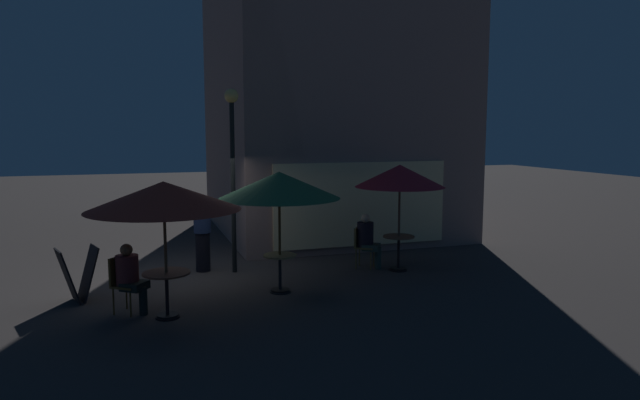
# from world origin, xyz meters

# --- Properties ---
(ground_plane) EXTENTS (60.00, 60.00, 0.00)m
(ground_plane) POSITION_xyz_m (0.00, 0.00, 0.00)
(ground_plane) COLOR #373231
(cafe_building) EXTENTS (6.51, 7.55, 9.57)m
(cafe_building) POSITION_xyz_m (3.33, 3.77, 4.78)
(cafe_building) COLOR gray
(cafe_building) RESTS_ON ground
(street_lamp_near_corner) EXTENTS (0.30, 0.30, 3.97)m
(street_lamp_near_corner) POSITION_xyz_m (0.83, 0.38, 2.69)
(street_lamp_near_corner) COLOR black
(street_lamp_near_corner) RESTS_ON ground
(menu_sandwich_board) EXTENTS (0.80, 0.73, 0.98)m
(menu_sandwich_board) POSITION_xyz_m (-2.23, -0.90, 0.51)
(menu_sandwich_board) COLOR black
(menu_sandwich_board) RESTS_ON ground
(cafe_table_0) EXTENTS (0.64, 0.64, 0.74)m
(cafe_table_0) POSITION_xyz_m (1.40, -1.45, 0.50)
(cafe_table_0) COLOR black
(cafe_table_0) RESTS_ON ground
(cafe_table_1) EXTENTS (0.69, 0.69, 0.78)m
(cafe_table_1) POSITION_xyz_m (4.31, -0.62, 0.55)
(cafe_table_1) COLOR black
(cafe_table_1) RESTS_ON ground
(cafe_table_2) EXTENTS (0.78, 0.78, 0.78)m
(cafe_table_2) POSITION_xyz_m (-0.75, -2.32, 0.58)
(cafe_table_2) COLOR black
(cafe_table_2) RESTS_ON ground
(patio_umbrella_0) EXTENTS (2.31, 2.31, 2.33)m
(patio_umbrella_0) POSITION_xyz_m (1.40, -1.45, 2.07)
(patio_umbrella_0) COLOR black
(patio_umbrella_0) RESTS_ON ground
(patio_umbrella_1) EXTENTS (1.97, 1.97, 2.35)m
(patio_umbrella_1) POSITION_xyz_m (4.31, -0.62, 2.10)
(patio_umbrella_1) COLOR black
(patio_umbrella_1) RESTS_ON ground
(patio_umbrella_2) EXTENTS (2.51, 2.51, 2.28)m
(patio_umbrella_2) POSITION_xyz_m (-0.75, -2.32, 2.04)
(patio_umbrella_2) COLOR black
(patio_umbrella_2) RESTS_ON ground
(cafe_chair_0) EXTENTS (0.59, 0.59, 0.92)m
(cafe_chair_0) POSITION_xyz_m (3.61, -0.13, 0.56)
(cafe_chair_0) COLOR brown
(cafe_chair_0) RESTS_ON ground
(cafe_chair_1) EXTENTS (0.60, 0.60, 0.97)m
(cafe_chair_1) POSITION_xyz_m (-1.45, -1.79, 0.58)
(cafe_chair_1) COLOR #503A1A
(cafe_chair_1) RESTS_ON ground
(patron_seated_0) EXTENTS (0.55, 0.52, 1.23)m
(patron_seated_0) POSITION_xyz_m (3.73, -0.21, 0.70)
(patron_seated_0) COLOR #2E423B
(patron_seated_0) RESTS_ON ground
(patron_seated_1) EXTENTS (0.56, 0.53, 1.20)m
(patron_seated_1) POSITION_xyz_m (-1.33, -1.88, 0.69)
(patron_seated_1) COLOR black
(patron_seated_1) RESTS_ON ground
(patron_standing_2) EXTENTS (0.37, 0.37, 1.65)m
(patron_standing_2) POSITION_xyz_m (0.18, 0.68, 0.82)
(patron_standing_2) COLOR black
(patron_standing_2) RESTS_ON ground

